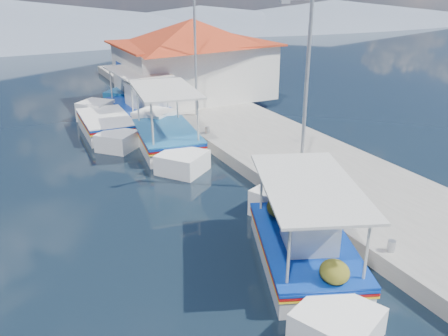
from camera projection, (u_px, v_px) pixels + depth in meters
name	position (u px, v px, depth m)	size (l,w,h in m)	color
ground	(205.00, 248.00, 12.80)	(160.00, 160.00, 0.00)	black
quay	(270.00, 144.00, 20.14)	(5.00, 44.00, 0.50)	#9A9790
bollards	(236.00, 148.00, 18.49)	(0.20, 17.20, 0.30)	#A5A8AD
main_caique	(302.00, 246.00, 11.97)	(4.06, 7.13, 2.53)	white
caique_green_canopy	(166.00, 139.00, 20.26)	(3.10, 7.87, 2.97)	white
caique_blue_hull	(105.00, 126.00, 22.38)	(2.31, 7.20, 1.28)	white
caique_far	(139.00, 109.00, 24.69)	(2.52, 8.10, 2.83)	#185B92
harbor_building	(193.00, 57.00, 26.76)	(10.49, 10.49, 4.40)	silver
lamp_post_near	(305.00, 81.00, 14.90)	(1.21, 0.14, 6.00)	#A5A8AD
lamp_post_far	(193.00, 48.00, 22.34)	(1.21, 0.14, 6.00)	#A5A8AD
mountain_ridge	(72.00, 20.00, 61.07)	(171.40, 96.00, 5.50)	slate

